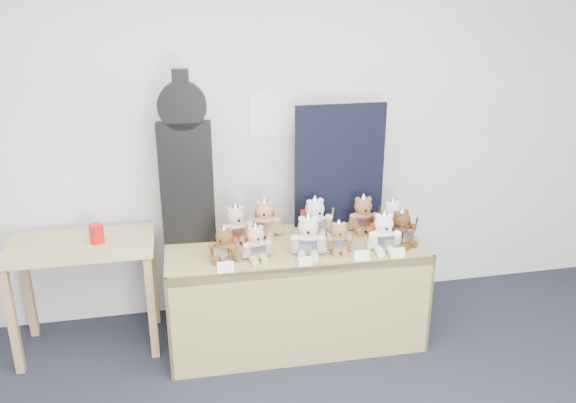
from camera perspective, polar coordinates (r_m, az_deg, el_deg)
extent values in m
plane|color=white|center=(3.93, -4.47, 7.30)|extent=(6.00, 0.00, 6.00)
cube|color=white|center=(3.92, -2.44, 8.72)|extent=(0.21, 0.00, 0.30)
cube|color=olive|center=(3.68, 0.66, -4.77)|extent=(1.68, 0.73, 0.06)
cube|color=olive|center=(3.54, 1.73, -11.67)|extent=(1.66, 0.06, 0.69)
cube|color=olive|center=(3.77, -11.90, -10.02)|extent=(0.04, 0.69, 0.69)
cube|color=olive|center=(4.05, 12.24, -7.86)|extent=(0.04, 0.69, 0.69)
cube|color=tan|center=(3.79, -20.31, -4.19)|extent=(0.91, 0.51, 0.04)
cube|color=olive|center=(3.85, -26.21, -10.90)|extent=(0.05, 0.05, 0.71)
cube|color=olive|center=(4.22, -24.90, -8.05)|extent=(0.05, 0.05, 0.71)
cube|color=olive|center=(3.72, -13.68, -10.43)|extent=(0.05, 0.05, 0.71)
cube|color=olive|center=(4.09, -13.55, -7.51)|extent=(0.05, 0.05, 0.71)
cube|color=black|center=(3.64, -10.22, 1.84)|extent=(0.34, 0.12, 0.80)
cylinder|color=black|center=(3.53, -10.71, 9.56)|extent=(0.30, 0.12, 0.30)
cube|color=black|center=(3.51, -10.83, 11.47)|extent=(0.10, 0.10, 0.20)
cube|color=black|center=(3.89, 5.30, 3.66)|extent=(0.64, 0.03, 0.85)
cylinder|color=red|center=(3.72, -18.86, -3.12)|extent=(0.09, 0.09, 0.12)
ellipsoid|color=brown|center=(3.45, -6.44, -4.99)|extent=(0.18, 0.18, 0.14)
sphere|color=brown|center=(3.41, -6.50, -3.51)|extent=(0.11, 0.11, 0.11)
cylinder|color=brown|center=(3.38, -6.78, -3.92)|extent=(0.05, 0.04, 0.04)
sphere|color=black|center=(3.36, -6.88, -4.03)|extent=(0.02, 0.02, 0.02)
sphere|color=brown|center=(3.41, -7.07, -2.81)|extent=(0.03, 0.03, 0.03)
sphere|color=brown|center=(3.38, -5.99, -2.94)|extent=(0.03, 0.03, 0.03)
cylinder|color=brown|center=(3.46, -7.62, -4.86)|extent=(0.07, 0.09, 0.11)
cylinder|color=brown|center=(3.41, -5.48, -5.14)|extent=(0.07, 0.09, 0.11)
cylinder|color=brown|center=(3.44, -7.23, -5.88)|extent=(0.08, 0.10, 0.04)
cylinder|color=brown|center=(3.41, -6.22, -6.02)|extent=(0.08, 0.10, 0.04)
cube|color=white|center=(3.40, -6.80, -5.31)|extent=(0.09, 0.06, 0.08)
cone|color=white|center=(3.39, -6.53, -2.81)|extent=(0.09, 0.09, 0.07)
cube|color=white|center=(3.38, -5.22, -4.92)|extent=(0.03, 0.04, 0.15)
cube|color=white|center=(3.41, -5.19, -5.81)|extent=(0.04, 0.03, 0.01)
cube|color=#B22A14|center=(3.49, -6.12, -4.47)|extent=(0.11, 0.08, 0.13)
ellipsoid|color=#CCB990|center=(3.46, -3.30, -4.84)|extent=(0.16, 0.14, 0.14)
sphere|color=#CCB990|center=(3.42, -3.33, -3.37)|extent=(0.11, 0.11, 0.11)
cylinder|color=#CCB990|center=(3.38, -3.11, -3.77)|extent=(0.05, 0.03, 0.04)
sphere|color=black|center=(3.37, -3.03, -3.87)|extent=(0.02, 0.02, 0.02)
sphere|color=#CCB990|center=(3.39, -3.90, -2.80)|extent=(0.03, 0.03, 0.03)
sphere|color=#CCB990|center=(3.41, -2.79, -2.66)|extent=(0.03, 0.03, 0.03)
cylinder|color=#CCB990|center=(3.42, -4.32, -5.00)|extent=(0.05, 0.08, 0.11)
cylinder|color=#CCB990|center=(3.46, -2.12, -4.69)|extent=(0.05, 0.08, 0.11)
cylinder|color=#CCB990|center=(3.42, -3.57, -5.87)|extent=(0.06, 0.10, 0.04)
cylinder|color=#CCB990|center=(3.44, -2.52, -5.72)|extent=(0.06, 0.10, 0.04)
cube|color=white|center=(3.41, -3.03, -5.15)|extent=(0.09, 0.03, 0.08)
cone|color=white|center=(3.40, -3.34, -2.67)|extent=(0.09, 0.09, 0.07)
cube|color=white|center=(3.44, -1.73, -4.39)|extent=(0.02, 0.04, 0.15)
cube|color=white|center=(3.47, -1.72, -5.26)|extent=(0.04, 0.01, 0.01)
cube|color=#B22A14|center=(3.50, -3.55, -4.33)|extent=(0.12, 0.04, 0.13)
ellipsoid|color=silver|center=(3.49, 2.04, -4.32)|extent=(0.20, 0.18, 0.17)
sphere|color=silver|center=(3.45, 2.07, -2.56)|extent=(0.13, 0.13, 0.13)
cylinder|color=silver|center=(3.40, 2.08, -3.06)|extent=(0.06, 0.04, 0.05)
sphere|color=black|center=(3.38, 2.08, -3.18)|extent=(0.02, 0.02, 0.02)
sphere|color=silver|center=(3.43, 1.38, -1.79)|extent=(0.04, 0.04, 0.04)
sphere|color=silver|center=(3.43, 2.77, -1.80)|extent=(0.04, 0.04, 0.04)
cylinder|color=silver|center=(3.47, 0.68, -4.33)|extent=(0.07, 0.10, 0.13)
cylinder|color=silver|center=(3.47, 3.41, -4.34)|extent=(0.07, 0.10, 0.13)
cylinder|color=silver|center=(3.46, 1.40, -5.48)|extent=(0.08, 0.12, 0.05)
cylinder|color=silver|center=(3.46, 2.70, -5.48)|extent=(0.08, 0.12, 0.05)
cube|color=white|center=(3.43, 2.06, -4.72)|extent=(0.11, 0.04, 0.10)
cone|color=white|center=(3.43, 2.08, -1.73)|extent=(0.11, 0.11, 0.08)
cube|color=white|center=(3.45, 3.86, -4.04)|extent=(0.02, 0.05, 0.18)
cube|color=white|center=(3.48, 3.84, -5.08)|extent=(0.05, 0.02, 0.01)
ellipsoid|color=#966539|center=(3.56, 5.13, -4.24)|extent=(0.15, 0.13, 0.13)
sphere|color=#966539|center=(3.52, 5.17, -2.91)|extent=(0.10, 0.10, 0.10)
cylinder|color=#966539|center=(3.49, 5.30, -3.28)|extent=(0.04, 0.03, 0.04)
sphere|color=black|center=(3.47, 5.34, -3.38)|extent=(0.02, 0.02, 0.02)
sphere|color=#966539|center=(3.50, 4.68, -2.35)|extent=(0.03, 0.03, 0.03)
sphere|color=#966539|center=(3.51, 5.71, -2.31)|extent=(0.03, 0.03, 0.03)
cylinder|color=#966539|center=(3.53, 4.17, -4.30)|extent=(0.05, 0.08, 0.10)
cylinder|color=#966539|center=(3.55, 6.19, -4.20)|extent=(0.05, 0.08, 0.10)
cylinder|color=#966539|center=(3.52, 4.77, -5.14)|extent=(0.05, 0.09, 0.04)
cylinder|color=#966539|center=(3.54, 5.74, -5.09)|extent=(0.05, 0.09, 0.04)
cube|color=white|center=(3.51, 5.29, -4.53)|extent=(0.09, 0.02, 0.07)
cone|color=white|center=(3.50, 5.20, -2.28)|extent=(0.08, 0.08, 0.06)
cube|color=white|center=(3.54, 6.56, -3.95)|extent=(0.01, 0.03, 0.14)
cube|color=white|center=(3.56, 6.53, -4.74)|extent=(0.04, 0.01, 0.01)
ellipsoid|color=white|center=(3.61, 9.61, -3.83)|extent=(0.18, 0.16, 0.17)
sphere|color=white|center=(3.57, 9.71, -2.20)|extent=(0.12, 0.12, 0.12)
cylinder|color=white|center=(3.53, 9.92, -2.65)|extent=(0.05, 0.03, 0.05)
sphere|color=black|center=(3.51, 10.00, -2.76)|extent=(0.02, 0.02, 0.02)
sphere|color=white|center=(3.54, 9.14, -1.52)|extent=(0.04, 0.04, 0.04)
sphere|color=white|center=(3.56, 10.36, -1.47)|extent=(0.04, 0.04, 0.04)
cylinder|color=white|center=(3.57, 8.49, -3.91)|extent=(0.06, 0.10, 0.12)
cylinder|color=white|center=(3.61, 10.90, -3.77)|extent=(0.06, 0.10, 0.12)
cylinder|color=white|center=(3.57, 9.23, -4.92)|extent=(0.06, 0.11, 0.05)
cylinder|color=white|center=(3.59, 10.38, -4.85)|extent=(0.06, 0.11, 0.05)
cube|color=white|center=(3.55, 9.88, -4.18)|extent=(0.11, 0.03, 0.09)
cone|color=white|center=(3.55, 9.75, -1.43)|extent=(0.10, 0.10, 0.08)
cube|color=white|center=(3.60, 11.36, -3.46)|extent=(0.02, 0.04, 0.17)
cube|color=white|center=(3.62, 11.29, -4.43)|extent=(0.05, 0.01, 0.01)
cube|color=#B22A14|center=(3.66, 9.36, -3.27)|extent=(0.13, 0.04, 0.15)
ellipsoid|color=#4D311A|center=(3.72, 11.35, -3.31)|extent=(0.20, 0.18, 0.16)
sphere|color=#4D311A|center=(3.68, 11.46, -1.81)|extent=(0.11, 0.11, 0.11)
cylinder|color=#4D311A|center=(3.65, 12.00, -2.16)|extent=(0.05, 0.04, 0.05)
sphere|color=black|center=(3.64, 12.20, -2.24)|extent=(0.02, 0.02, 0.02)
sphere|color=#4D311A|center=(3.64, 11.10, -1.28)|extent=(0.04, 0.04, 0.04)
sphere|color=#4D311A|center=(3.69, 11.90, -1.04)|extent=(0.04, 0.04, 0.04)
cylinder|color=#4D311A|center=(3.65, 10.77, -3.57)|extent=(0.07, 0.10, 0.12)
cylinder|color=#4D311A|center=(3.75, 12.36, -3.03)|extent=(0.07, 0.10, 0.12)
cylinder|color=#4D311A|center=(3.68, 11.54, -4.35)|extent=(0.08, 0.11, 0.05)
cylinder|color=#4D311A|center=(3.73, 12.29, -4.08)|extent=(0.08, 0.11, 0.05)
cube|color=white|center=(3.68, 12.04, -3.55)|extent=(0.10, 0.06, 0.09)
cone|color=white|center=(3.66, 11.51, -1.10)|extent=(0.10, 0.10, 0.07)
cube|color=white|center=(3.75, 12.75, -2.67)|extent=(0.03, 0.04, 0.16)
cube|color=white|center=(3.78, 12.68, -3.55)|extent=(0.05, 0.02, 0.01)
ellipsoid|color=#C3B78E|center=(3.70, -5.31, -3.06)|extent=(0.19, 0.17, 0.17)
sphere|color=#C3B78E|center=(3.65, -5.37, -1.44)|extent=(0.12, 0.12, 0.12)
cylinder|color=#C3B78E|center=(3.61, -5.10, -1.85)|extent=(0.06, 0.04, 0.05)
sphere|color=black|center=(3.59, -5.01, -1.95)|extent=(0.02, 0.02, 0.02)
sphere|color=#C3B78E|center=(3.63, -5.99, -0.83)|extent=(0.04, 0.04, 0.04)
sphere|color=#C3B78E|center=(3.65, -4.80, -0.66)|extent=(0.04, 0.04, 0.04)
cylinder|color=#C3B78E|center=(3.65, -6.40, -3.24)|extent=(0.06, 0.10, 0.13)
cylinder|color=#C3B78E|center=(3.70, -4.05, -2.87)|extent=(0.06, 0.10, 0.13)
cylinder|color=#C3B78E|center=(3.65, -5.56, -4.16)|extent=(0.07, 0.12, 0.05)
cylinder|color=#C3B78E|center=(3.67, -4.44, -3.98)|extent=(0.07, 0.12, 0.05)
cube|color=white|center=(3.64, -4.99, -3.36)|extent=(0.11, 0.04, 0.09)
cone|color=white|center=(3.64, -5.39, -0.68)|extent=(0.10, 0.10, 0.08)
cube|color=white|center=(3.68, -3.62, -2.52)|extent=(0.02, 0.04, 0.18)
cube|color=white|center=(3.71, -3.60, -3.48)|extent=(0.05, 0.02, 0.01)
ellipsoid|color=tan|center=(3.78, -2.40, -2.46)|extent=(0.19, 0.17, 0.17)
sphere|color=tan|center=(3.74, -2.43, -0.86)|extent=(0.12, 0.12, 0.12)
cylinder|color=tan|center=(3.69, -2.44, -1.28)|extent=(0.06, 0.04, 0.05)
sphere|color=black|center=(3.67, -2.45, -1.38)|extent=(0.02, 0.02, 0.02)
sphere|color=tan|center=(3.72, -3.06, -0.17)|extent=(0.04, 0.04, 0.04)
sphere|color=tan|center=(3.72, -1.82, -0.16)|extent=(0.04, 0.04, 0.04)
cylinder|color=tan|center=(3.76, -3.63, -2.47)|extent=(0.06, 0.10, 0.13)
cylinder|color=tan|center=(3.75, -1.19, -2.46)|extent=(0.06, 0.10, 0.13)
cylinder|color=tan|center=(3.74, -3.00, -3.49)|extent=(0.07, 0.12, 0.05)
cylinder|color=tan|center=(3.74, -1.83, -3.48)|extent=(0.07, 0.12, 0.05)
cube|color=white|center=(3.71, -2.43, -2.78)|extent=(0.11, 0.04, 0.09)
cone|color=white|center=(3.72, -2.44, -0.10)|extent=(0.11, 0.11, 0.08)
cube|color=white|center=(3.73, -0.80, -2.17)|extent=(0.02, 0.04, 0.18)
cube|color=white|center=(3.76, -0.80, -3.13)|extent=(0.05, 0.02, 0.01)
cube|color=#B22A14|center=(3.83, -2.38, -1.93)|extent=(0.14, 0.06, 0.15)
ellipsoid|color=silver|center=(3.79, 2.72, -2.38)|extent=(0.20, 0.18, 0.17)
sphere|color=silver|center=(3.74, 2.75, -0.73)|extent=(0.13, 0.13, 0.13)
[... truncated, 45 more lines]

